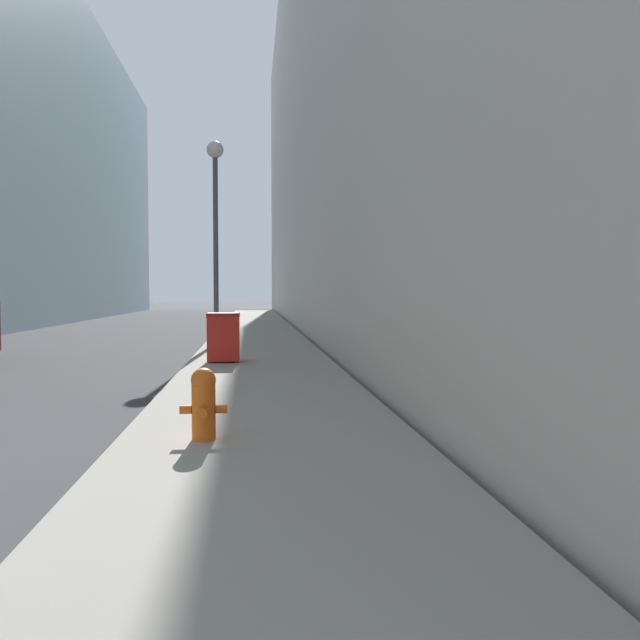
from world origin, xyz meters
TOP-DOWN VIEW (x-y plane):
  - sidewalk_right at (5.25, 18.00)m, footprint 3.19×60.00m
  - building_right_stone at (12.95, 26.00)m, footprint 12.00×60.00m
  - fire_hydrant at (4.57, 2.09)m, footprint 0.49×0.37m
  - trash_bin at (4.44, 9.33)m, footprint 0.71×0.60m
  - lamppost at (4.02, 14.14)m, footprint 0.49×0.49m

SIDE VIEW (x-z plane):
  - sidewalk_right at x=5.25m, z-range 0.00..0.14m
  - fire_hydrant at x=4.57m, z-range 0.16..0.91m
  - trash_bin at x=4.44m, z-range 0.16..1.23m
  - lamppost at x=4.02m, z-range 1.10..7.02m
  - building_right_stone at x=12.95m, z-range 0.00..21.83m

